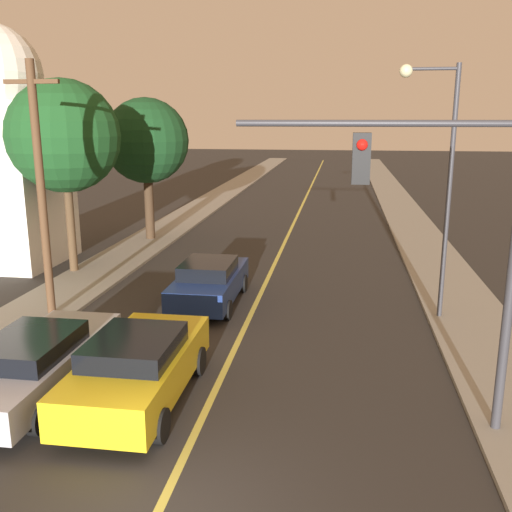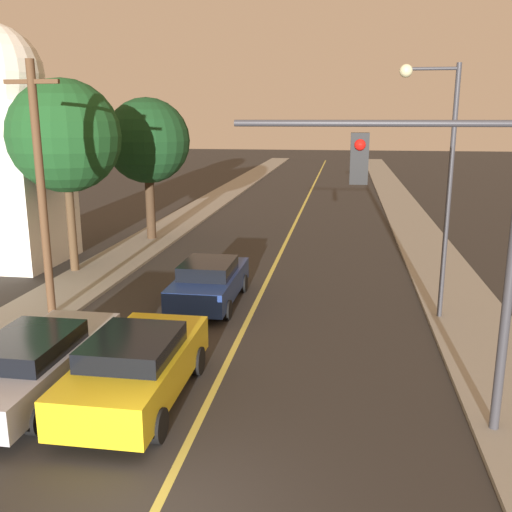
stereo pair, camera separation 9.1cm
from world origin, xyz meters
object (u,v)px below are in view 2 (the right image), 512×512
car_near_lane_front (137,366)px  tree_left_far (65,136)px  car_outer_lane_front (35,362)px  utility_pole_left (41,187)px  domed_building_left (1,150)px  streetlamp_right (438,160)px  traffic_signal_mast (445,217)px  car_near_lane_second (210,281)px  tree_left_near (147,141)px

car_near_lane_front → tree_left_far: (-6.06, 9.49, 4.39)m
car_near_lane_front → tree_left_far: 12.08m
car_outer_lane_front → utility_pole_left: size_ratio=0.70×
car_near_lane_front → domed_building_left: domed_building_left is taller
tree_left_far → streetlamp_right: bearing=-14.4°
streetlamp_right → tree_left_far: bearing=165.6°
car_outer_lane_front → traffic_signal_mast: 8.98m
car_near_lane_front → streetlamp_right: bearing=42.6°
car_outer_lane_front → traffic_signal_mast: traffic_signal_mast is taller
car_near_lane_second → streetlamp_right: bearing=-3.5°
car_near_lane_second → domed_building_left: 10.96m
car_near_lane_front → streetlamp_right: size_ratio=0.65×
traffic_signal_mast → tree_left_far: tree_left_far is taller
car_near_lane_second → car_outer_lane_front: bearing=-109.4°
car_near_lane_second → car_outer_lane_front: 7.00m
car_outer_lane_front → utility_pole_left: utility_pole_left is taller
utility_pole_left → tree_left_near: utility_pole_left is taller
utility_pole_left → domed_building_left: (-5.01, 6.09, 0.67)m
car_outer_lane_front → utility_pole_left: (-2.08, 4.58, 3.20)m
tree_left_near → domed_building_left: 6.63m
streetlamp_right → tree_left_near: bearing=141.2°
car_near_lane_second → tree_left_far: 8.04m
car_near_lane_second → tree_left_near: bearing=119.2°
car_near_lane_front → car_outer_lane_front: size_ratio=0.92×
tree_left_near → tree_left_far: tree_left_far is taller
car_near_lane_front → domed_building_left: size_ratio=0.50×
domed_building_left → traffic_signal_mast: bearing=-35.2°
streetlamp_right → car_near_lane_second: bearing=176.5°
car_near_lane_front → tree_left_far: bearing=122.6°
utility_pole_left → tree_left_far: size_ratio=1.02×
car_outer_lane_front → tree_left_near: size_ratio=0.76×
car_near_lane_front → utility_pole_left: (-4.41, 4.61, 3.13)m
car_outer_lane_front → tree_left_far: tree_left_far is taller
car_near_lane_front → tree_left_near: 16.98m
utility_pole_left → domed_building_left: bearing=129.5°
car_near_lane_front → traffic_signal_mast: (5.97, -0.17, 3.36)m
traffic_signal_mast → tree_left_far: 15.46m
car_outer_lane_front → domed_building_left: 13.38m
tree_left_far → tree_left_near: bearing=81.1°
car_near_lane_front → car_near_lane_second: bearing=90.0°
tree_left_near → domed_building_left: domed_building_left is taller
utility_pole_left → domed_building_left: domed_building_left is taller
car_near_lane_front → domed_building_left: (-9.42, 10.70, 3.80)m
tree_left_near → car_near_lane_second: bearing=-60.8°
car_outer_lane_front → streetlamp_right: bearing=34.2°
traffic_signal_mast → streetlamp_right: size_ratio=0.82×
car_near_lane_second → streetlamp_right: size_ratio=0.63×
car_near_lane_front → utility_pole_left: bearing=133.7°
car_near_lane_second → traffic_signal_mast: bearing=-48.7°
car_outer_lane_front → domed_building_left: bearing=123.6°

